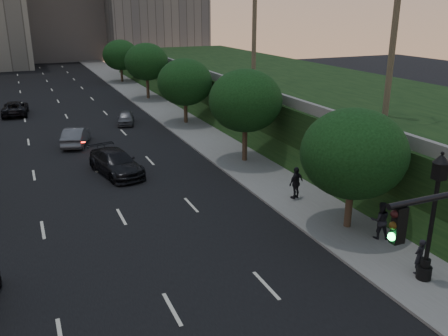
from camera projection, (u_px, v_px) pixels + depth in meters
name	position (u px, v px, depth m)	size (l,w,h in m)	color
road_surface	(81.00, 143.00, 39.44)	(16.00, 140.00, 0.02)	black
sidewalk_right	(196.00, 130.00, 43.30)	(4.50, 140.00, 0.15)	slate
embankment	(318.00, 103.00, 45.39)	(18.00, 90.00, 4.00)	black
parapet_wall	(238.00, 84.00, 41.41)	(0.35, 90.00, 0.70)	slate
tree_right_a	(354.00, 153.00, 22.96)	(5.20, 5.20, 6.24)	#38281C
tree_right_b	(245.00, 101.00, 33.21)	(5.20, 5.20, 6.74)	#38281C
tree_right_c	(185.00, 82.00, 44.65)	(5.20, 5.20, 6.24)	#38281C
tree_right_d	(146.00, 62.00, 56.63)	(5.20, 5.20, 6.74)	#38281C
tree_right_e	(120.00, 55.00, 69.81)	(5.20, 5.20, 6.24)	#38281C
street_lamp	(432.00, 224.00, 18.73)	(0.64, 0.64, 5.62)	black
sedan_mid_left	(76.00, 136.00, 38.65)	(1.59, 4.56, 1.50)	#515459
sedan_far_left	(15.00, 108.00, 49.45)	(2.42, 5.26, 1.46)	black
sedan_near_right	(116.00, 163.00, 31.89)	(2.25, 5.53, 1.61)	black
sedan_far_right	(126.00, 117.00, 45.68)	(1.51, 3.75, 1.28)	#505257
pedestrian_a	(420.00, 256.00, 19.68)	(0.57, 0.37, 1.56)	black
pedestrian_b	(380.00, 220.00, 22.66)	(0.91, 0.71, 1.87)	black
pedestrian_c	(296.00, 183.00, 27.41)	(1.13, 0.47, 1.92)	black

